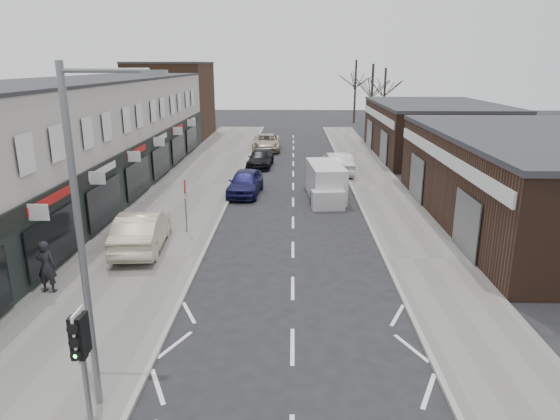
# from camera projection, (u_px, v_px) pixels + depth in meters

# --- Properties ---
(ground) EXTENTS (160.00, 160.00, 0.00)m
(ground) POSITION_uv_depth(u_px,v_px,m) (292.00, 389.00, 12.85)
(ground) COLOR black
(ground) RESTS_ON ground
(pavement_left) EXTENTS (5.50, 64.00, 0.12)m
(pavement_left) POSITION_uv_depth(u_px,v_px,m) (195.00, 185.00, 34.10)
(pavement_left) COLOR slate
(pavement_left) RESTS_ON ground
(pavement_right) EXTENTS (3.50, 64.00, 0.12)m
(pavement_right) POSITION_uv_depth(u_px,v_px,m) (378.00, 186.00, 33.78)
(pavement_right) COLOR slate
(pavement_right) RESTS_ON ground
(shop_terrace_left) EXTENTS (8.00, 41.00, 7.10)m
(shop_terrace_left) POSITION_uv_depth(u_px,v_px,m) (76.00, 139.00, 30.89)
(shop_terrace_left) COLOR beige
(shop_terrace_left) RESTS_ON ground
(brick_block_far) EXTENTS (8.00, 10.00, 8.00)m
(brick_block_far) POSITION_uv_depth(u_px,v_px,m) (172.00, 101.00, 55.21)
(brick_block_far) COLOR #4C3020
(brick_block_far) RESTS_ON ground
(right_unit_near) EXTENTS (10.00, 18.00, 4.50)m
(right_unit_near) POSITION_uv_depth(u_px,v_px,m) (539.00, 182.00, 25.32)
(right_unit_near) COLOR #3A251A
(right_unit_near) RESTS_ON ground
(right_unit_far) EXTENTS (10.00, 16.00, 4.50)m
(right_unit_far) POSITION_uv_depth(u_px,v_px,m) (433.00, 131.00, 44.50)
(right_unit_far) COLOR #3A251A
(right_unit_far) RESTS_ON ground
(tree_far_a) EXTENTS (3.60, 3.60, 8.00)m
(tree_far_a) POSITION_uv_depth(u_px,v_px,m) (370.00, 134.00, 58.64)
(tree_far_a) COLOR #382D26
(tree_far_a) RESTS_ON ground
(tree_far_b) EXTENTS (3.60, 3.60, 7.50)m
(tree_far_b) POSITION_uv_depth(u_px,v_px,m) (382.00, 128.00, 64.33)
(tree_far_b) COLOR #382D26
(tree_far_b) RESTS_ON ground
(tree_far_c) EXTENTS (3.60, 3.60, 8.50)m
(tree_far_c) POSITION_uv_depth(u_px,v_px,m) (354.00, 123.00, 70.16)
(tree_far_c) COLOR #382D26
(tree_far_c) RESTS_ON ground
(traffic_light) EXTENTS (0.28, 0.60, 3.10)m
(traffic_light) POSITION_uv_depth(u_px,v_px,m) (81.00, 346.00, 10.35)
(traffic_light) COLOR slate
(traffic_light) RESTS_ON pavement_left
(street_lamp) EXTENTS (2.23, 0.22, 8.00)m
(street_lamp) POSITION_uv_depth(u_px,v_px,m) (87.00, 227.00, 10.89)
(street_lamp) COLOR slate
(street_lamp) RESTS_ON pavement_left
(warning_sign) EXTENTS (0.12, 0.80, 2.70)m
(warning_sign) POSITION_uv_depth(u_px,v_px,m) (186.00, 191.00, 23.87)
(warning_sign) COLOR slate
(warning_sign) RESTS_ON pavement_left
(white_van) EXTENTS (2.36, 5.60, 2.12)m
(white_van) POSITION_uv_depth(u_px,v_px,m) (326.00, 183.00, 30.69)
(white_van) COLOR silver
(white_van) RESTS_ON ground
(sedan_on_pavement) EXTENTS (2.25, 5.32, 1.71)m
(sedan_on_pavement) POSITION_uv_depth(u_px,v_px,m) (142.00, 230.00, 22.03)
(sedan_on_pavement) COLOR #B8B193
(sedan_on_pavement) RESTS_ON pavement_left
(pedestrian) EXTENTS (0.74, 0.51, 1.94)m
(pedestrian) POSITION_uv_depth(u_px,v_px,m) (46.00, 267.00, 17.78)
(pedestrian) COLOR black
(pedestrian) RESTS_ON pavement_left
(parked_car_left_a) EXTENTS (2.27, 4.83, 1.60)m
(parked_car_left_a) POSITION_uv_depth(u_px,v_px,m) (245.00, 182.00, 31.61)
(parked_car_left_a) COLOR #171647
(parked_car_left_a) RESTS_ON ground
(parked_car_left_b) EXTENTS (2.14, 4.71, 1.34)m
(parked_car_left_b) POSITION_uv_depth(u_px,v_px,m) (260.00, 159.00, 40.15)
(parked_car_left_b) COLOR black
(parked_car_left_b) RESTS_ON ground
(parked_car_left_c) EXTENTS (2.67, 5.62, 1.55)m
(parked_car_left_c) POSITION_uv_depth(u_px,v_px,m) (267.00, 142.00, 47.65)
(parked_car_left_c) COLOR #B5A591
(parked_car_left_c) RESTS_ON ground
(parked_car_right_a) EXTENTS (2.06, 5.12, 1.66)m
(parked_car_right_a) POSITION_uv_depth(u_px,v_px,m) (338.00, 163.00, 37.43)
(parked_car_right_a) COLOR silver
(parked_car_right_a) RESTS_ON ground
(parked_car_right_b) EXTENTS (2.16, 4.82, 1.61)m
(parked_car_right_b) POSITION_uv_depth(u_px,v_px,m) (340.00, 164.00, 37.42)
(parked_car_right_b) COLOR black
(parked_car_right_b) RESTS_ON ground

